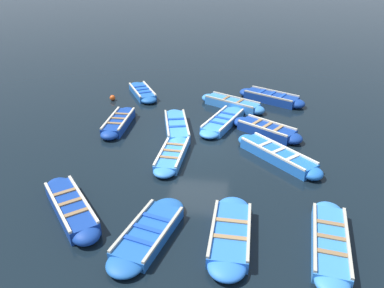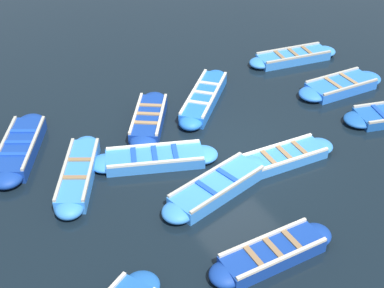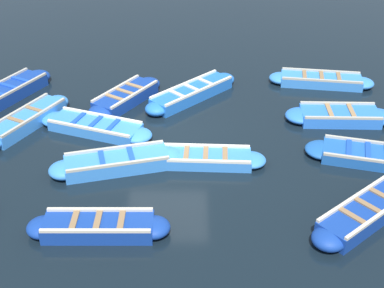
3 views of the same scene
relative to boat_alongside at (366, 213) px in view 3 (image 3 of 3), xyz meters
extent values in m
plane|color=black|center=(3.21, 4.81, -0.21)|extent=(120.00, 120.00, 0.00)
cube|color=navy|center=(0.00, 0.00, -0.01)|extent=(2.41, 2.66, 0.40)
ellipsoid|color=navy|center=(-0.89, 1.06, -0.01)|extent=(1.09, 1.10, 0.40)
cube|color=beige|center=(0.29, 0.24, 0.23)|extent=(1.80, 2.13, 0.07)
cube|color=beige|center=(-0.29, -0.24, 0.23)|extent=(1.80, 2.13, 0.07)
cube|color=olive|center=(0.38, -0.45, 0.21)|extent=(0.65, 0.58, 0.04)
cube|color=olive|center=(0.00, 0.00, 0.21)|extent=(0.65, 0.58, 0.04)
cube|color=olive|center=(-0.38, 0.45, 0.21)|extent=(0.65, 0.58, 0.04)
cube|color=blue|center=(6.24, 4.04, -0.02)|extent=(2.74, 2.77, 0.37)
ellipsoid|color=blue|center=(7.33, 2.94, -0.02)|extent=(1.06, 1.06, 0.37)
ellipsoid|color=blue|center=(5.16, 5.14, -0.02)|extent=(1.06, 1.06, 0.37)
cube|color=silver|center=(6.50, 4.30, 0.20)|extent=(2.18, 2.22, 0.07)
cube|color=silver|center=(5.98, 3.79, 0.20)|extent=(2.18, 2.22, 0.07)
cube|color=beige|center=(6.70, 3.57, 0.19)|extent=(0.60, 0.60, 0.04)
cube|color=beige|center=(6.24, 4.04, 0.19)|extent=(0.60, 0.60, 0.04)
cube|color=beige|center=(5.78, 4.51, 0.19)|extent=(0.60, 0.60, 0.04)
cube|color=#1E59AD|center=(2.50, -0.72, -0.06)|extent=(1.61, 2.55, 0.29)
ellipsoid|color=#1E59AD|center=(2.81, 0.42, -0.06)|extent=(1.17, 1.19, 0.29)
cube|color=#B2AD9E|center=(2.96, -0.85, 0.12)|extent=(0.67, 2.26, 0.07)
cube|color=#B2AD9E|center=(2.04, -0.60, 0.12)|extent=(0.67, 2.26, 0.07)
cube|color=#1947B7|center=(2.50, -0.72, 0.10)|extent=(0.92, 0.37, 0.04)
cube|color=#1947B7|center=(2.63, -0.24, 0.10)|extent=(0.92, 0.37, 0.04)
cube|color=blue|center=(4.69, -0.50, -0.04)|extent=(1.10, 2.39, 0.34)
ellipsoid|color=blue|center=(4.66, -1.67, -0.04)|extent=(0.98, 1.01, 0.34)
ellipsoid|color=blue|center=(4.73, 0.68, -0.04)|extent=(0.98, 1.01, 0.34)
cube|color=#B2AD9E|center=(5.17, -0.51, 0.17)|extent=(0.15, 2.31, 0.07)
cube|color=#B2AD9E|center=(4.22, -0.48, 0.17)|extent=(0.15, 2.31, 0.07)
cube|color=#9E7A51|center=(4.69, -0.83, 0.15)|extent=(0.91, 0.17, 0.04)
cube|color=#9E7A51|center=(4.70, -0.16, 0.15)|extent=(0.91, 0.17, 0.04)
cube|color=#3884E0|center=(2.12, 6.04, -0.02)|extent=(1.53, 2.86, 0.36)
ellipsoid|color=#3884E0|center=(2.45, 4.72, -0.02)|extent=(1.00, 1.02, 0.36)
ellipsoid|color=#3884E0|center=(1.79, 7.36, -0.02)|extent=(1.00, 1.02, 0.36)
cube|color=#B2AD9E|center=(2.51, 6.14, 0.19)|extent=(0.73, 2.61, 0.07)
cube|color=#B2AD9E|center=(1.72, 5.94, 0.19)|extent=(0.73, 2.61, 0.07)
cube|color=#1947B7|center=(2.21, 5.67, 0.18)|extent=(0.80, 0.33, 0.04)
cube|color=#1947B7|center=(2.02, 6.41, 0.18)|extent=(0.80, 0.33, 0.04)
cube|color=#3884E0|center=(2.37, 3.68, -0.06)|extent=(0.97, 2.49, 0.28)
ellipsoid|color=#3884E0|center=(2.31, 2.46, -0.06)|extent=(0.82, 0.85, 0.28)
ellipsoid|color=#3884E0|center=(2.43, 4.90, -0.06)|extent=(0.82, 0.85, 0.28)
cube|color=silver|center=(2.75, 3.66, 0.11)|extent=(0.20, 2.40, 0.07)
cube|color=silver|center=(1.98, 3.70, 0.11)|extent=(0.20, 2.40, 0.07)
cube|color=olive|center=(2.34, 3.16, 0.10)|extent=(0.76, 0.18, 0.04)
cube|color=olive|center=(2.37, 3.68, 0.10)|extent=(0.76, 0.18, 0.04)
cube|color=olive|center=(2.39, 4.20, 0.10)|extent=(0.76, 0.18, 0.04)
cube|color=#3884E0|center=(4.06, 6.91, -0.05)|extent=(1.82, 2.88, 0.30)
ellipsoid|color=#3884E0|center=(3.58, 5.63, -0.05)|extent=(1.10, 1.12, 0.30)
ellipsoid|color=#3884E0|center=(4.54, 8.19, -0.05)|extent=(1.10, 1.12, 0.30)
cube|color=silver|center=(4.46, 6.76, 0.13)|extent=(1.01, 2.53, 0.07)
cube|color=silver|center=(3.67, 7.06, 0.13)|extent=(1.01, 2.53, 0.07)
cube|color=#1947B7|center=(3.86, 6.37, 0.12)|extent=(0.81, 0.41, 0.04)
cube|color=#1947B7|center=(4.06, 6.91, 0.12)|extent=(0.81, 0.41, 0.04)
cube|color=#1947B7|center=(4.26, 7.45, 0.12)|extent=(0.81, 0.41, 0.04)
cube|color=#3884E0|center=(4.39, 9.03, -0.01)|extent=(2.77, 2.00, 0.38)
ellipsoid|color=#3884E0|center=(5.59, 8.38, -0.01)|extent=(1.00, 0.99, 0.38)
cube|color=#B2AD9E|center=(4.56, 9.34, 0.21)|extent=(2.39, 1.35, 0.07)
cube|color=#B2AD9E|center=(4.22, 8.72, 0.21)|extent=(2.39, 1.35, 0.07)
cube|color=olive|center=(4.73, 8.85, 0.20)|extent=(0.45, 0.67, 0.04)
cube|color=olive|center=(4.05, 9.22, 0.20)|extent=(0.45, 0.67, 0.04)
cube|color=navy|center=(5.94, 6.21, -0.01)|extent=(2.47, 2.04, 0.38)
ellipsoid|color=navy|center=(6.93, 5.55, -0.01)|extent=(1.13, 1.13, 0.38)
ellipsoid|color=navy|center=(4.94, 6.86, -0.01)|extent=(1.13, 1.13, 0.38)
cube|color=beige|center=(6.16, 6.54, 0.21)|extent=(2.00, 1.36, 0.07)
cube|color=beige|center=(5.72, 5.87, 0.21)|extent=(2.00, 1.36, 0.07)
cube|color=#9E7A51|center=(6.36, 5.93, 0.20)|extent=(0.54, 0.72, 0.04)
cube|color=#9E7A51|center=(5.94, 6.21, 0.20)|extent=(0.54, 0.72, 0.04)
cube|color=#9E7A51|center=(5.51, 6.49, 0.20)|extent=(0.54, 0.72, 0.04)
cube|color=#3884E0|center=(7.29, -0.46, -0.05)|extent=(1.28, 2.85, 0.31)
ellipsoid|color=#3884E0|center=(7.09, -1.82, -0.05)|extent=(0.93, 0.95, 0.31)
ellipsoid|color=#3884E0|center=(7.49, 0.90, -0.05)|extent=(0.93, 0.95, 0.31)
cube|color=#B2AD9E|center=(7.69, -0.52, 0.14)|extent=(0.47, 2.68, 0.07)
cube|color=#B2AD9E|center=(6.89, -0.40, 0.14)|extent=(0.47, 2.68, 0.07)
cube|color=olive|center=(7.20, -1.04, 0.13)|extent=(0.79, 0.25, 0.04)
cube|color=olive|center=(7.29, -0.46, 0.13)|extent=(0.79, 0.25, 0.04)
cube|color=olive|center=(7.37, 0.12, 0.13)|extent=(0.79, 0.25, 0.04)
cube|color=navy|center=(6.34, 10.11, -0.01)|extent=(2.80, 2.10, 0.40)
ellipsoid|color=navy|center=(7.51, 9.47, -0.01)|extent=(1.19, 1.18, 0.40)
cube|color=#B2AD9E|center=(6.13, 9.73, 0.23)|extent=(2.34, 1.33, 0.07)
cube|color=#1947B7|center=(6.84, 9.84, 0.21)|extent=(0.52, 0.79, 0.04)
cube|color=#1947B7|center=(6.34, 10.11, 0.21)|extent=(0.52, 0.79, 0.04)
cube|color=navy|center=(-0.48, 6.15, -0.03)|extent=(0.82, 2.47, 0.36)
ellipsoid|color=navy|center=(-0.48, 4.92, -0.03)|extent=(0.75, 0.77, 0.36)
ellipsoid|color=navy|center=(-0.48, 7.38, -0.03)|extent=(0.75, 0.77, 0.36)
cube|color=beige|center=(-0.12, 6.15, 0.19)|extent=(0.09, 2.41, 0.07)
cube|color=beige|center=(-0.85, 6.15, 0.19)|extent=(0.09, 2.41, 0.07)
cube|color=olive|center=(-0.48, 5.62, 0.17)|extent=(0.71, 0.14, 0.04)
cube|color=olive|center=(-0.48, 6.15, 0.17)|extent=(0.71, 0.14, 0.04)
cube|color=olive|center=(-0.48, 6.67, 0.17)|extent=(0.71, 0.14, 0.04)
camera|label=1|loc=(4.70, -8.32, 6.74)|focal=35.00mm
camera|label=2|loc=(-6.93, 11.80, 9.01)|focal=50.00mm
camera|label=3|loc=(-9.67, 4.06, 7.88)|focal=50.00mm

